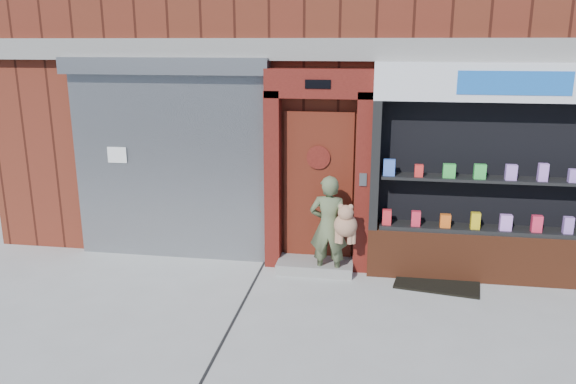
# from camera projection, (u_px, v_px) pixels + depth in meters

# --- Properties ---
(ground) EXTENTS (80.00, 80.00, 0.00)m
(ground) POSITION_uv_depth(u_px,v_px,m) (363.00, 331.00, 6.51)
(ground) COLOR #9E9E99
(ground) RESTS_ON ground
(building) EXTENTS (12.00, 8.16, 8.00)m
(building) POSITION_uv_depth(u_px,v_px,m) (379.00, 3.00, 11.19)
(building) COLOR #5D2115
(building) RESTS_ON ground
(shutter_bay) EXTENTS (3.10, 0.30, 3.04)m
(shutter_bay) POSITION_uv_depth(u_px,v_px,m) (168.00, 148.00, 8.36)
(shutter_bay) COLOR gray
(shutter_bay) RESTS_ON ground
(red_door_bay) EXTENTS (1.52, 0.58, 2.90)m
(red_door_bay) POSITION_uv_depth(u_px,v_px,m) (318.00, 172.00, 8.02)
(red_door_bay) COLOR #4A110C
(red_door_bay) RESTS_ON ground
(pharmacy_bay) EXTENTS (3.50, 0.41, 3.00)m
(pharmacy_bay) POSITION_uv_depth(u_px,v_px,m) (500.00, 185.00, 7.62)
(pharmacy_bay) COLOR maroon
(pharmacy_bay) RESTS_ON ground
(woman) EXTENTS (0.68, 0.51, 1.48)m
(woman) POSITION_uv_depth(u_px,v_px,m) (331.00, 226.00, 7.85)
(woman) COLOR #556240
(woman) RESTS_ON ground
(doormat) EXTENTS (1.24, 0.96, 0.03)m
(doormat) POSITION_uv_depth(u_px,v_px,m) (437.00, 281.00, 7.83)
(doormat) COLOR black
(doormat) RESTS_ON ground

